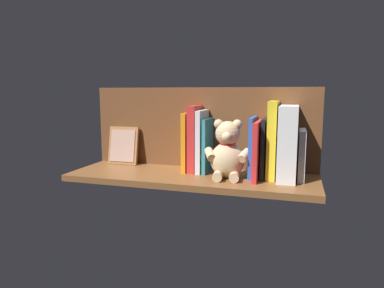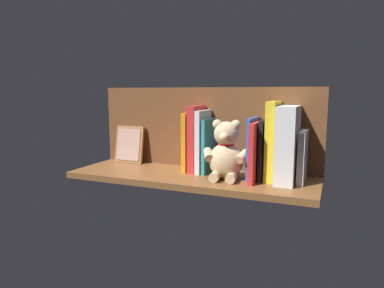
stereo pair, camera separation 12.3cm
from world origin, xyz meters
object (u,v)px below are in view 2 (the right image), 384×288
(dictionary_thick_white, at_px, (288,144))
(book_0, at_px, (303,156))
(picture_frame_leaning, at_px, (129,145))
(teddy_bear, at_px, (226,153))

(dictionary_thick_white, bearing_deg, book_0, -159.43)
(book_0, relative_size, picture_frame_leaning, 1.09)
(teddy_bear, relative_size, picture_frame_leaning, 1.31)
(picture_frame_leaning, bearing_deg, teddy_bear, 166.34)
(book_0, height_order, picture_frame_leaning, book_0)
(teddy_bear, height_order, picture_frame_leaning, teddy_bear)
(teddy_bear, bearing_deg, dictionary_thick_white, -173.84)
(picture_frame_leaning, bearing_deg, book_0, 175.99)
(dictionary_thick_white, bearing_deg, picture_frame_leaning, -5.83)
(dictionary_thick_white, bearing_deg, teddy_bear, 12.64)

